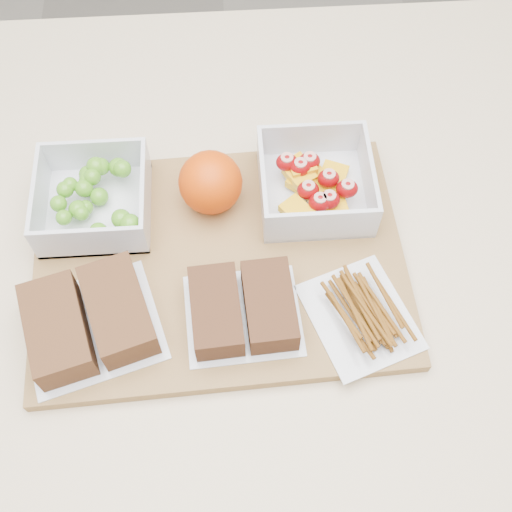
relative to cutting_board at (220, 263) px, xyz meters
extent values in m
plane|color=gray|center=(0.02, -0.02, -0.91)|extent=(4.00, 4.00, 0.00)
cube|color=beige|center=(0.02, -0.02, -0.46)|extent=(1.20, 0.90, 0.90)
cube|color=olive|center=(0.00, 0.00, 0.00)|extent=(0.43, 0.32, 0.02)
cube|color=silver|center=(-0.14, 0.08, 0.01)|extent=(0.13, 0.13, 0.00)
cube|color=silver|center=(-0.14, 0.14, 0.03)|extent=(0.13, 0.00, 0.05)
cube|color=silver|center=(-0.14, 0.01, 0.03)|extent=(0.13, 0.00, 0.05)
cube|color=silver|center=(-0.08, 0.08, 0.03)|extent=(0.00, 0.12, 0.05)
cube|color=silver|center=(-0.20, 0.08, 0.03)|extent=(0.00, 0.12, 0.05)
sphere|color=#4F951E|center=(-0.16, 0.06, 0.03)|extent=(0.02, 0.02, 0.02)
sphere|color=#4F951E|center=(-0.18, 0.07, 0.04)|extent=(0.02, 0.02, 0.02)
sphere|color=#4F951E|center=(-0.14, 0.10, 0.04)|extent=(0.02, 0.02, 0.02)
sphere|color=#4F951E|center=(-0.14, 0.08, 0.03)|extent=(0.02, 0.02, 0.02)
sphere|color=#4F951E|center=(-0.17, 0.09, 0.04)|extent=(0.02, 0.02, 0.02)
sphere|color=#4F951E|center=(-0.15, 0.07, 0.03)|extent=(0.02, 0.02, 0.02)
sphere|color=#4F951E|center=(-0.17, 0.09, 0.04)|extent=(0.02, 0.02, 0.02)
sphere|color=#4F951E|center=(-0.10, 0.03, 0.04)|extent=(0.02, 0.02, 0.02)
sphere|color=#4F951E|center=(-0.11, 0.12, 0.04)|extent=(0.02, 0.02, 0.02)
sphere|color=#4F951E|center=(-0.14, 0.11, 0.04)|extent=(0.02, 0.02, 0.02)
sphere|color=#4F951E|center=(-0.17, 0.05, 0.04)|extent=(0.02, 0.02, 0.02)
sphere|color=#4F951E|center=(-0.11, 0.11, 0.04)|extent=(0.02, 0.02, 0.02)
sphere|color=#4F951E|center=(-0.13, 0.03, 0.03)|extent=(0.02, 0.02, 0.02)
sphere|color=#4F951E|center=(-0.15, 0.10, 0.04)|extent=(0.02, 0.02, 0.02)
sphere|color=#4F951E|center=(-0.15, 0.09, 0.03)|extent=(0.02, 0.02, 0.02)
sphere|color=#4F951E|center=(-0.13, 0.12, 0.04)|extent=(0.02, 0.02, 0.02)
sphere|color=#4F951E|center=(-0.11, 0.04, 0.04)|extent=(0.02, 0.02, 0.02)
sphere|color=#4F951E|center=(-0.10, 0.04, 0.03)|extent=(0.02, 0.02, 0.02)
sphere|color=#4F951E|center=(-0.15, 0.10, 0.04)|extent=(0.02, 0.02, 0.02)
sphere|color=#4F951E|center=(-0.15, 0.06, 0.03)|extent=(0.02, 0.02, 0.02)
sphere|color=#4F951E|center=(-0.15, 0.11, 0.03)|extent=(0.02, 0.02, 0.02)
cube|color=silver|center=(0.12, 0.08, 0.01)|extent=(0.13, 0.13, 0.00)
cube|color=silver|center=(0.12, 0.14, 0.04)|extent=(0.13, 0.00, 0.05)
cube|color=silver|center=(0.12, 0.02, 0.04)|extent=(0.13, 0.00, 0.05)
cube|color=silver|center=(0.18, 0.08, 0.04)|extent=(0.00, 0.12, 0.05)
cube|color=silver|center=(0.05, 0.08, 0.04)|extent=(0.00, 0.12, 0.05)
cube|color=#DB9D0C|center=(0.12, 0.06, 0.03)|extent=(0.04, 0.04, 0.01)
cube|color=#DB9D0C|center=(0.11, 0.10, 0.03)|extent=(0.05, 0.05, 0.01)
cube|color=#DB9D0C|center=(0.13, 0.09, 0.03)|extent=(0.04, 0.05, 0.01)
cube|color=#DB9D0C|center=(0.14, 0.10, 0.02)|extent=(0.04, 0.05, 0.01)
cube|color=#DB9D0C|center=(0.10, 0.10, 0.03)|extent=(0.04, 0.04, 0.01)
cube|color=#DB9D0C|center=(0.10, 0.10, 0.04)|extent=(0.04, 0.03, 0.01)
cube|color=#DB9D0C|center=(0.09, 0.04, 0.03)|extent=(0.04, 0.04, 0.01)
cube|color=#DB9D0C|center=(0.13, 0.06, 0.03)|extent=(0.04, 0.04, 0.01)
cube|color=#DB9D0C|center=(0.10, 0.09, 0.02)|extent=(0.04, 0.04, 0.01)
ellipsoid|color=#8B0609|center=(0.13, 0.08, 0.04)|extent=(0.03, 0.02, 0.02)
ellipsoid|color=#8B0609|center=(0.13, 0.05, 0.04)|extent=(0.03, 0.02, 0.02)
ellipsoid|color=#8B0609|center=(0.08, 0.11, 0.04)|extent=(0.03, 0.02, 0.02)
ellipsoid|color=#8B0609|center=(0.15, 0.07, 0.04)|extent=(0.03, 0.02, 0.02)
ellipsoid|color=#8B0609|center=(0.10, 0.10, 0.04)|extent=(0.03, 0.02, 0.02)
ellipsoid|color=#8B0609|center=(0.12, 0.05, 0.04)|extent=(0.03, 0.02, 0.02)
ellipsoid|color=#8B0609|center=(0.11, 0.07, 0.04)|extent=(0.03, 0.02, 0.02)
ellipsoid|color=#8B0609|center=(0.11, 0.11, 0.04)|extent=(0.03, 0.02, 0.02)
sphere|color=#E24505|center=(-0.01, 0.08, 0.05)|extent=(0.07, 0.07, 0.07)
cube|color=silver|center=(-0.14, -0.08, 0.01)|extent=(0.17, 0.16, 0.00)
cube|color=brown|center=(-0.17, -0.09, 0.03)|extent=(0.09, 0.12, 0.04)
cube|color=brown|center=(-0.11, -0.07, 0.03)|extent=(0.09, 0.12, 0.04)
cube|color=silver|center=(0.02, -0.07, 0.01)|extent=(0.13, 0.12, 0.00)
cube|color=#4F2F1B|center=(-0.01, -0.07, 0.03)|extent=(0.06, 0.10, 0.04)
cube|color=#4F2F1B|center=(0.05, -0.07, 0.03)|extent=(0.06, 0.10, 0.04)
cube|color=silver|center=(0.15, -0.08, 0.01)|extent=(0.14, 0.15, 0.00)
camera|label=1|loc=(0.02, -0.35, 0.64)|focal=45.00mm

